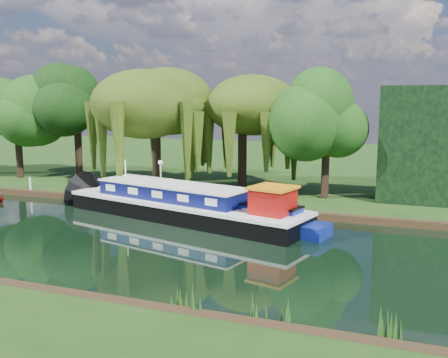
% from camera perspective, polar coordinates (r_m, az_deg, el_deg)
% --- Properties ---
extents(ground, '(120.00, 120.00, 0.00)m').
position_cam_1_polar(ground, '(29.94, -17.40, -5.91)').
color(ground, black).
extents(far_bank, '(120.00, 52.00, 0.45)m').
position_cam_1_polar(far_bank, '(59.98, 2.76, 2.08)').
color(far_bank, black).
rests_on(far_bank, ground).
extents(dutch_barge, '(17.34, 7.89, 3.57)m').
position_cam_1_polar(dutch_barge, '(31.82, -4.55, -3.00)').
color(dutch_barge, black).
rests_on(dutch_barge, ground).
extents(narrowboat, '(11.44, 4.53, 1.65)m').
position_cam_1_polar(narrowboat, '(30.25, 1.66, -4.19)').
color(narrowboat, navy).
rests_on(narrowboat, ground).
extents(willow_left, '(7.56, 7.56, 9.06)m').
position_cam_1_polar(willow_left, '(40.37, -7.83, 8.30)').
color(willow_left, black).
rests_on(willow_left, far_bank).
extents(willow_right, '(6.69, 6.69, 8.15)m').
position_cam_1_polar(willow_right, '(39.47, 2.13, 7.43)').
color(willow_right, black).
rests_on(willow_right, far_bank).
extents(tree_far_left, '(5.54, 5.54, 8.93)m').
position_cam_1_polar(tree_far_left, '(49.07, -22.64, 7.26)').
color(tree_far_left, black).
rests_on(tree_far_left, far_bank).
extents(tree_far_mid, '(5.76, 5.76, 9.42)m').
position_cam_1_polar(tree_far_mid, '(47.43, -16.51, 8.00)').
color(tree_far_mid, black).
rests_on(tree_far_mid, far_bank).
extents(tree_far_right, '(4.89, 4.89, 8.00)m').
position_cam_1_polar(tree_far_right, '(36.39, 11.67, 6.42)').
color(tree_far_right, black).
rests_on(tree_far_right, far_bank).
extents(conifer_hedge, '(6.00, 3.00, 8.00)m').
position_cam_1_polar(conifer_hedge, '(36.92, 21.95, 3.64)').
color(conifer_hedge, black).
rests_on(conifer_hedge, far_bank).
extents(lamppost, '(0.36, 0.36, 2.56)m').
position_cam_1_polar(lamppost, '(37.90, -7.27, 1.26)').
color(lamppost, silver).
rests_on(lamppost, far_bank).
extents(mooring_posts, '(19.16, 0.16, 1.00)m').
position_cam_1_polar(mooring_posts, '(36.80, -10.11, -1.36)').
color(mooring_posts, silver).
rests_on(mooring_posts, far_bank).
extents(reeds_near, '(33.70, 1.50, 1.10)m').
position_cam_1_polar(reeds_near, '(20.04, -15.01, -11.63)').
color(reeds_near, '#1F4211').
rests_on(reeds_near, ground).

